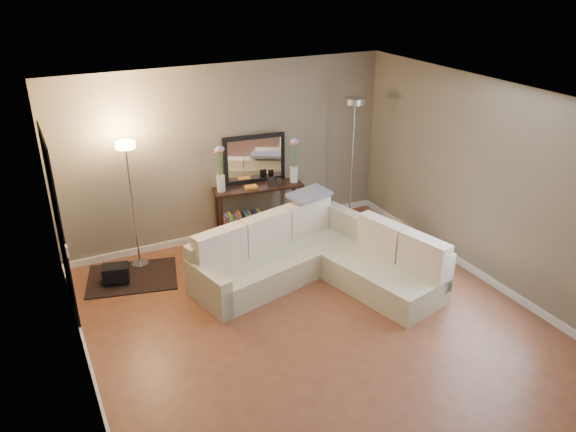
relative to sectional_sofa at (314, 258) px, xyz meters
name	(u,v)px	position (x,y,z in m)	size (l,w,h in m)	color
floor	(319,328)	(-0.49, -0.99, -0.32)	(5.00, 5.50, 0.01)	brown
ceiling	(325,106)	(-0.49, -0.99, 2.29)	(5.00, 5.50, 0.01)	white
wall_back	(228,153)	(-0.49, 1.77, 0.99)	(5.00, 0.02, 2.60)	gray
wall_front	(528,390)	(-0.49, -3.75, 0.99)	(5.00, 0.02, 2.60)	gray
wall_left	(74,283)	(-3.00, -0.99, 0.99)	(0.02, 5.50, 2.60)	gray
wall_right	(497,188)	(2.02, -0.99, 0.99)	(0.02, 5.50, 2.60)	gray
baseboard_back	(232,231)	(-0.49, 1.74, -0.26)	(5.00, 0.03, 0.10)	white
baseboard_left	(97,392)	(-2.97, -0.99, -0.26)	(0.03, 5.50, 0.10)	white
baseboard_right	(481,275)	(2.00, -0.99, -0.26)	(0.03, 5.50, 0.10)	white
doorway	(59,227)	(-2.97, 0.71, 0.79)	(0.02, 1.20, 2.20)	black
switch_plate	(67,251)	(-2.97, -0.14, 0.89)	(0.02, 0.08, 0.12)	white
sectional_sofa	(314,258)	(0.00, 0.00, 0.00)	(2.87, 2.42, 0.84)	beige
throw_blanket	(309,194)	(0.29, 0.68, 0.60)	(0.61, 0.35, 0.05)	gray
console_table	(254,209)	(-0.22, 1.50, 0.15)	(1.36, 0.51, 0.82)	black
leaning_mirror	(254,159)	(-0.11, 1.66, 0.88)	(0.94, 0.15, 0.74)	black
table_decor	(259,185)	(-0.14, 1.46, 0.53)	(0.56, 0.16, 0.13)	orange
flower_vase_left	(220,172)	(-0.69, 1.56, 0.80)	(0.16, 0.14, 0.70)	silver
flower_vase_right	(294,164)	(0.42, 1.43, 0.80)	(0.16, 0.14, 0.70)	silver
floor_lamp_lit	(130,181)	(-2.00, 1.41, 0.94)	(0.30, 0.30, 1.78)	silver
floor_lamp_unlit	(353,137)	(1.34, 1.26, 1.12)	(0.36, 0.36, 2.03)	silver
charcoal_rug	(132,277)	(-2.17, 1.11, -0.30)	(1.16, 0.87, 0.02)	black
black_bag	(116,273)	(-2.38, 1.06, -0.16)	(0.33, 0.23, 0.21)	black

